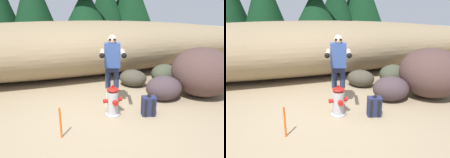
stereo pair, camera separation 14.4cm
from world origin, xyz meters
TOP-DOWN VIEW (x-y plane):
  - ground_plane at (0.00, 0.00)m, footprint 56.00×56.00m
  - dirt_embankment at (0.00, 3.51)m, footprint 17.11×3.20m
  - fire_hydrant at (0.26, -0.05)m, footprint 0.43×0.38m
  - utility_worker at (0.41, 0.41)m, footprint 0.69×1.04m
  - spare_backpack at (1.02, -0.31)m, footprint 0.34×0.34m
  - boulder_large at (2.97, 0.28)m, footprint 2.17×2.19m
  - boulder_mid at (1.83, 0.34)m, footprint 1.07×0.92m
  - boulder_small at (2.63, 1.54)m, footprint 1.15×1.07m
  - boulder_outlier at (1.53, 1.59)m, footprint 1.08×1.08m
  - pine_tree_right at (1.28, 6.71)m, footprint 2.57×2.57m
  - survey_stake at (-0.93, -0.56)m, footprint 0.04×0.04m

SIDE VIEW (x-z plane):
  - ground_plane at x=0.00m, z-range -0.04..0.00m
  - spare_backpack at x=1.02m, z-range -0.02..0.45m
  - boulder_outlier at x=1.53m, z-range 0.00..0.52m
  - survey_stake at x=-0.93m, z-range 0.00..0.60m
  - boulder_small at x=2.63m, z-range 0.00..0.61m
  - boulder_mid at x=1.83m, z-range 0.00..0.64m
  - fire_hydrant at x=0.26m, z-range -0.03..0.68m
  - boulder_large at x=2.97m, z-range 0.00..1.33m
  - dirt_embankment at x=0.00m, z-range 0.00..1.93m
  - utility_worker at x=0.41m, z-range 0.24..1.97m
  - pine_tree_right at x=1.28m, z-range 0.24..5.14m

